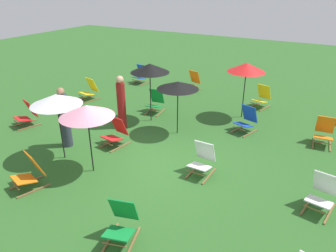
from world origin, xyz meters
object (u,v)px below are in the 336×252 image
(deckchair_2, at_px, (322,194))
(deckchair_15, at_px, (90,90))
(deckchair_10, at_px, (262,97))
(umbrella_4, at_px, (178,85))
(deckchair_0, at_px, (116,133))
(person_0, at_px, (65,119))
(person_1, at_px, (121,103))
(umbrella_1, at_px, (150,68))
(deckchair_4, at_px, (141,75))
(deckchair_6, at_px, (324,132))
(deckchair_9, at_px, (27,115))
(umbrella_2, at_px, (87,111))
(umbrella_0, at_px, (247,67))
(deckchair_1, at_px, (121,223))
(deckchair_7, at_px, (202,160))
(deckchair_3, at_px, (155,102))
(deckchair_5, at_px, (30,173))
(deckchair_8, at_px, (192,82))
(umbrella_3, at_px, (56,100))

(deckchair_2, height_order, deckchair_15, same)
(deckchair_10, bearing_deg, umbrella_4, -100.43)
(deckchair_0, distance_m, person_0, 1.44)
(deckchair_15, relative_size, person_1, 0.50)
(umbrella_1, bearing_deg, person_1, -119.62)
(deckchair_0, height_order, deckchair_4, same)
(deckchair_6, distance_m, deckchair_9, 9.03)
(umbrella_2, bearing_deg, deckchair_4, 114.48)
(deckchair_9, bearing_deg, deckchair_4, 101.72)
(deckchair_9, relative_size, umbrella_0, 0.46)
(umbrella_1, bearing_deg, umbrella_0, 34.42)
(deckchair_0, height_order, deckchair_10, same)
(deckchair_1, height_order, person_1, person_1)
(deckchair_0, relative_size, deckchair_4, 1.00)
(deckchair_6, bearing_deg, person_1, -166.42)
(deckchair_7, bearing_deg, deckchair_2, 0.34)
(deckchair_3, xyz_separation_m, umbrella_2, (0.66, -4.04, 1.22))
(deckchair_0, relative_size, deckchair_2, 1.00)
(deckchair_5, height_order, deckchair_7, same)
(deckchair_2, bearing_deg, deckchair_6, 104.36)
(deckchair_6, xyz_separation_m, umbrella_1, (-5.18, -0.96, 1.41))
(deckchair_6, xyz_separation_m, umbrella_0, (-2.61, 0.80, 1.36))
(deckchair_0, xyz_separation_m, deckchair_7, (2.72, -0.17, 0.00))
(umbrella_0, distance_m, umbrella_2, 5.53)
(deckchair_7, distance_m, deckchair_8, 6.41)
(deckchair_5, bearing_deg, deckchair_3, 106.44)
(deckchair_0, distance_m, person_1, 1.29)
(umbrella_4, bearing_deg, deckchair_0, -127.14)
(deckchair_5, distance_m, deckchair_8, 8.08)
(umbrella_3, bearing_deg, deckchair_0, 59.06)
(deckchair_6, xyz_separation_m, umbrella_2, (-4.78, -4.28, 1.22))
(umbrella_2, bearing_deg, umbrella_4, 74.21)
(umbrella_0, relative_size, umbrella_1, 0.98)
(deckchair_3, relative_size, umbrella_4, 0.51)
(deckchair_15, relative_size, umbrella_2, 0.49)
(deckchair_10, relative_size, person_1, 0.51)
(deckchair_4, height_order, umbrella_1, umbrella_1)
(deckchair_10, relative_size, umbrella_1, 0.45)
(deckchair_1, bearing_deg, deckchair_3, 100.35)
(deckchair_4, xyz_separation_m, deckchair_6, (7.83, -2.42, 0.00))
(deckchair_5, bearing_deg, deckchair_8, 106.21)
(deckchair_3, height_order, deckchair_7, same)
(person_0, bearing_deg, deckchair_0, -4.99)
(umbrella_1, distance_m, person_1, 1.41)
(deckchair_9, bearing_deg, deckchair_10, 58.65)
(deckchair_9, xyz_separation_m, umbrella_3, (2.56, -0.93, 1.26))
(deckchair_0, relative_size, deckchair_9, 0.96)
(umbrella_0, height_order, umbrella_4, umbrella_0)
(deckchair_15, distance_m, person_0, 3.89)
(deckchair_3, bearing_deg, person_0, -111.99)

